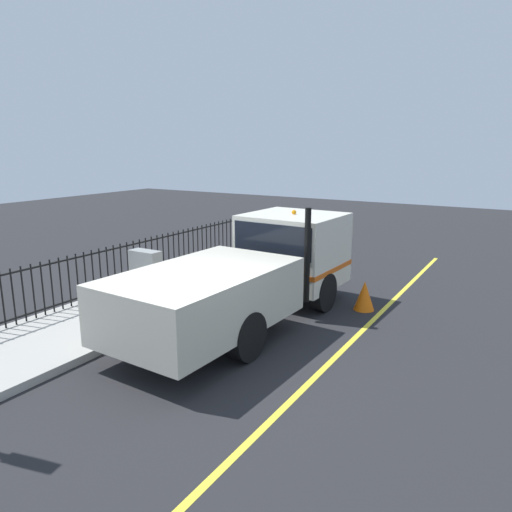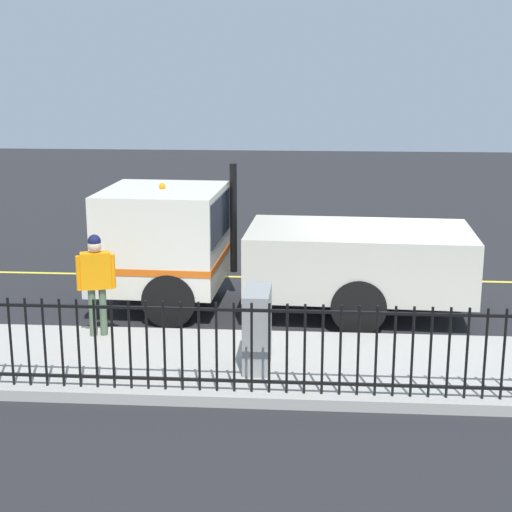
# 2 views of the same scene
# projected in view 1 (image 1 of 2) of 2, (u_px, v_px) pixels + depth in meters

# --- Properties ---
(ground_plane) EXTENTS (55.64, 55.64, 0.00)m
(ground_plane) POSITION_uv_depth(u_px,v_px,m) (198.00, 366.00, 8.79)
(ground_plane) COLOR #232326
(ground_plane) RESTS_ON ground
(sidewalk_slab) EXTENTS (2.76, 25.29, 0.16)m
(sidewalk_slab) POSITION_uv_depth(u_px,v_px,m) (79.00, 328.00, 10.42)
(sidewalk_slab) COLOR #A3A099
(sidewalk_slab) RESTS_ON ground
(lane_marking) EXTENTS (0.12, 22.76, 0.01)m
(lane_marking) POSITION_uv_depth(u_px,v_px,m) (297.00, 395.00, 7.76)
(lane_marking) COLOR yellow
(lane_marking) RESTS_ON ground
(work_truck) EXTENTS (2.59, 7.00, 2.65)m
(work_truck) POSITION_uv_depth(u_px,v_px,m) (259.00, 267.00, 10.97)
(work_truck) COLOR silver
(work_truck) RESTS_ON ground
(worker_standing) EXTENTS (0.35, 0.61, 1.70)m
(worker_standing) POSITION_uv_depth(u_px,v_px,m) (241.00, 243.00, 13.94)
(worker_standing) COLOR orange
(worker_standing) RESTS_ON sidewalk_slab
(iron_fence) EXTENTS (0.04, 21.53, 1.27)m
(iron_fence) POSITION_uv_depth(u_px,v_px,m) (43.00, 288.00, 10.85)
(iron_fence) COLOR black
(iron_fence) RESTS_ON sidewalk_slab
(utility_cabinet) EXTENTS (0.85, 0.38, 1.18)m
(utility_cabinet) POSITION_uv_depth(u_px,v_px,m) (146.00, 273.00, 12.38)
(utility_cabinet) COLOR gray
(utility_cabinet) RESTS_ON sidewalk_slab
(traffic_cone) EXTENTS (0.51, 0.51, 0.73)m
(traffic_cone) POSITION_uv_depth(u_px,v_px,m) (364.00, 296.00, 11.74)
(traffic_cone) COLOR orange
(traffic_cone) RESTS_ON ground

